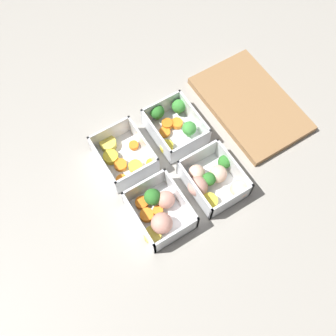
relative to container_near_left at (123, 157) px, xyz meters
The scene contains 6 objects.
ground_plane 0.11m from the container_near_left, 41.94° to the left, with size 4.00×4.00×0.00m, color gray.
container_near_left is the anchor object (origin of this frame).
container_near_right 0.16m from the container_near_left, ahead, with size 0.13×0.12×0.06m.
container_far_left 0.14m from the container_near_left, 93.39° to the left, with size 0.14×0.12×0.06m.
container_far_right 0.21m from the container_near_left, 40.99° to the left, with size 0.14×0.13×0.06m.
cutting_board 0.34m from the container_near_left, 84.34° to the left, with size 0.28×0.18×0.02m.
Camera 1 is at (0.32, -0.20, 0.80)m, focal length 42.00 mm.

